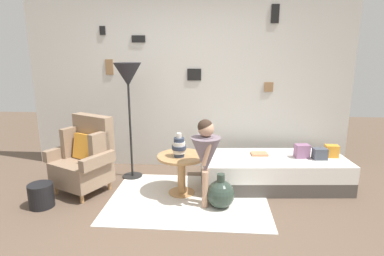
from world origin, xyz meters
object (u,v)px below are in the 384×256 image
object	(u,v)px
floor_lamp	(128,80)
magazine_basket	(41,195)
daybed	(273,171)
book_on_daybed	(259,154)
armchair	(85,158)
side_table	(181,166)
person_child	(206,152)
demijohn_near	(221,194)
vase_striped	(179,147)

from	to	relation	value
floor_lamp	magazine_basket	world-z (taller)	floor_lamp
daybed	book_on_daybed	distance (m)	0.29
armchair	magazine_basket	size ratio (longest dim) A/B	3.46
armchair	side_table	size ratio (longest dim) A/B	1.62
armchair	daybed	distance (m)	2.47
armchair	side_table	bearing A→B (deg)	-0.77
magazine_basket	armchair	bearing A→B (deg)	54.59
person_child	magazine_basket	bearing A→B (deg)	-174.89
floor_lamp	book_on_daybed	world-z (taller)	floor_lamp
floor_lamp	demijohn_near	world-z (taller)	floor_lamp
person_child	book_on_daybed	distance (m)	1.04
side_table	demijohn_near	xyz separation A→B (m)	(0.49, -0.33, -0.20)
armchair	person_child	world-z (taller)	person_child
person_child	magazine_basket	distance (m)	1.98
vase_striped	side_table	bearing A→B (deg)	62.17
armchair	book_on_daybed	world-z (taller)	armchair
book_on_daybed	magazine_basket	xyz separation A→B (m)	(-2.61, -0.90, -0.28)
side_table	book_on_daybed	size ratio (longest dim) A/B	2.73
daybed	magazine_basket	bearing A→B (deg)	-163.63
floor_lamp	person_child	world-z (taller)	floor_lamp
side_table	person_child	distance (m)	0.52
vase_striped	person_child	xyz separation A→B (m)	(0.34, -0.26, 0.02)
floor_lamp	magazine_basket	xyz separation A→B (m)	(-0.82, -0.96, -1.25)
person_child	side_table	bearing A→B (deg)	135.97
armchair	book_on_daybed	distance (m)	2.29
person_child	demijohn_near	bearing A→B (deg)	-7.71
vase_striped	magazine_basket	bearing A→B (deg)	-164.76
book_on_daybed	side_table	bearing A→B (deg)	-157.38
armchair	magazine_basket	distance (m)	0.67
book_on_daybed	floor_lamp	bearing A→B (deg)	177.83
armchair	person_child	distance (m)	1.60
side_table	vase_striped	bearing A→B (deg)	-117.83
side_table	magazine_basket	size ratio (longest dim) A/B	2.14
side_table	person_child	xyz separation A→B (m)	(0.31, -0.30, 0.29)
armchair	demijohn_near	world-z (taller)	armchair
daybed	demijohn_near	distance (m)	0.97
side_table	magazine_basket	world-z (taller)	side_table
person_child	daybed	bearing A→B (deg)	36.33
vase_striped	magazine_basket	xyz separation A→B (m)	(-1.56, -0.43, -0.50)
armchair	daybed	xyz separation A→B (m)	(2.43, 0.33, -0.24)
side_table	vase_striped	distance (m)	0.27
vase_striped	demijohn_near	size ratio (longest dim) A/B	0.73
demijohn_near	floor_lamp	bearing A→B (deg)	146.99
book_on_daybed	magazine_basket	world-z (taller)	book_on_daybed
demijohn_near	magazine_basket	distance (m)	2.08
armchair	person_child	xyz separation A→B (m)	(1.55, -0.32, 0.22)
side_table	floor_lamp	distance (m)	1.37
side_table	person_child	size ratio (longest dim) A/B	0.58
daybed	person_child	bearing A→B (deg)	-143.67
armchair	floor_lamp	size ratio (longest dim) A/B	0.60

